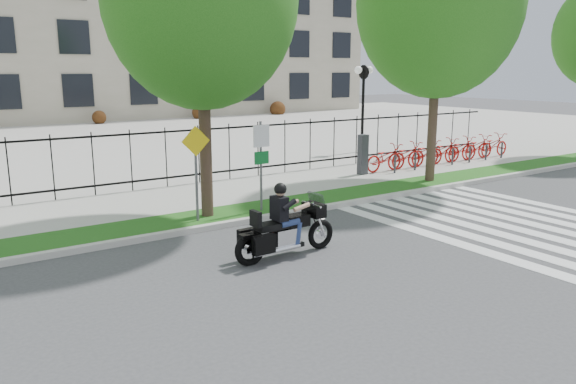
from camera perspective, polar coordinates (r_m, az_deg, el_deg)
ground at (r=12.52m, az=9.56°, el=-6.62°), size 120.00×120.00×0.00m
curb at (r=15.58m, az=-0.87°, el=-2.36°), size 60.00×0.20×0.15m
grass_verge at (r=16.27m, az=-2.51°, el=-1.73°), size 60.00×1.50×0.15m
sidewalk at (r=18.39m, az=-6.61°, el=-0.15°), size 60.00×3.50×0.15m
plaza at (r=34.73m, az=-20.24°, el=5.02°), size 80.00×34.00×0.10m
crosswalk_stripes at (r=16.12m, az=22.12°, el=-3.05°), size 5.70×8.00×0.01m
iron_fence at (r=19.74m, az=-9.05°, el=3.81°), size 30.00×0.06×2.00m
lamp_post_right at (r=27.47m, az=7.67°, el=10.53°), size 1.06×0.70×4.25m
street_tree_2 at (r=20.45m, az=15.11°, el=18.10°), size 5.56×5.56×9.28m
bike_share_station at (r=24.49m, az=15.41°, el=4.04°), size 8.97×0.89×1.50m
sign_pole_regulatory at (r=15.49m, az=-2.74°, el=3.83°), size 0.50×0.09×2.50m
sign_pole_warning at (r=14.58m, az=-9.33°, el=3.15°), size 0.78×0.09×2.49m
motorcycle_rider at (r=12.24m, az=-0.21°, el=-3.59°), size 2.61×0.77×2.01m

